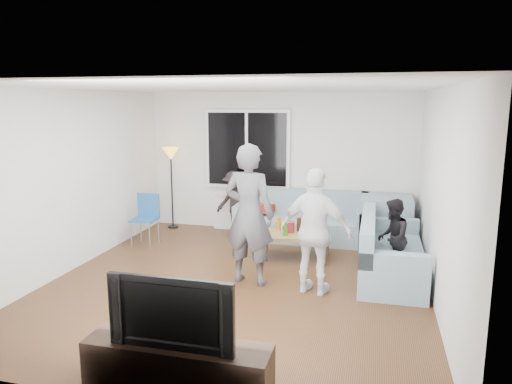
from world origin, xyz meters
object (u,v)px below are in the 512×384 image
(spectator_right, at_px, (392,238))
(spectator_back, at_px, (235,203))
(sofa_right_section, at_px, (392,247))
(side_chair, at_px, (145,220))
(television, at_px, (176,309))
(coffee_table, at_px, (294,246))
(player_left, at_px, (249,215))
(sofa_back_section, at_px, (301,216))
(floor_lamp, at_px, (172,188))
(tv_console, at_px, (178,367))
(player_right, at_px, (316,232))

(spectator_right, height_order, spectator_back, spectator_back)
(sofa_right_section, bearing_deg, spectator_right, 0.00)
(spectator_back, bearing_deg, side_chair, -123.16)
(side_chair, xyz_separation_m, television, (2.26, -3.80, 0.32))
(coffee_table, bearing_deg, spectator_right, -15.99)
(television, bearing_deg, player_left, 91.40)
(sofa_back_section, distance_m, floor_lamp, 2.58)
(television, bearing_deg, coffee_table, 84.50)
(sofa_back_section, distance_m, sofa_right_section, 2.14)
(tv_console, bearing_deg, spectator_back, 101.17)
(spectator_right, bearing_deg, coffee_table, -97.75)
(sofa_right_section, xyz_separation_m, coffee_table, (-1.46, 0.44, -0.22))
(tv_console, bearing_deg, floor_lamp, 114.49)
(coffee_table, distance_m, tv_console, 3.72)
(side_chair, bearing_deg, television, -61.45)
(sofa_right_section, bearing_deg, player_left, 111.03)
(coffee_table, bearing_deg, tv_console, -95.50)
(spectator_back, bearing_deg, player_left, -49.01)
(sofa_back_section, xyz_separation_m, player_left, (-0.35, -2.22, 0.52))
(tv_console, bearing_deg, sofa_right_section, 61.00)
(player_left, height_order, television, player_left)
(player_left, relative_size, spectator_back, 1.60)
(coffee_table, height_order, tv_console, tv_console)
(sofa_right_section, height_order, floor_lamp, floor_lamp)
(side_chair, bearing_deg, floor_lamp, 87.85)
(side_chair, height_order, player_right, player_right)
(player_right, height_order, spectator_right, player_right)
(side_chair, height_order, spectator_right, spectator_right)
(player_left, height_order, player_right, player_left)
(coffee_table, xyz_separation_m, floor_lamp, (-2.61, 1.25, 0.58))
(side_chair, bearing_deg, tv_console, -61.45)
(coffee_table, distance_m, player_left, 1.44)
(sofa_back_section, height_order, sofa_right_section, same)
(player_left, bearing_deg, spectator_right, -149.93)
(coffee_table, bearing_deg, sofa_right_section, -16.72)
(tv_console, bearing_deg, side_chair, 120.70)
(spectator_right, distance_m, tv_console, 3.77)
(television, bearing_deg, player_right, 70.72)
(tv_console, bearing_deg, television, 180.00)
(player_right, relative_size, spectator_back, 1.37)
(player_right, relative_size, television, 1.51)
(side_chair, relative_size, tv_console, 0.54)
(sofa_back_section, height_order, spectator_back, spectator_back)
(sofa_right_section, relative_size, coffee_table, 1.82)
(player_right, height_order, spectator_back, player_right)
(sofa_back_section, bearing_deg, player_right, -76.81)
(player_left, distance_m, television, 2.56)
(spectator_right, height_order, television, spectator_right)
(side_chair, distance_m, tv_console, 4.43)
(sofa_right_section, bearing_deg, coffee_table, 73.28)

